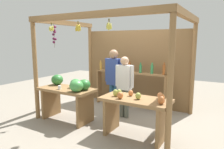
# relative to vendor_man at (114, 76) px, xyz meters

# --- Properties ---
(ground_plane) EXTENTS (12.00, 12.00, 0.00)m
(ground_plane) POSITION_rel_vendor_man_xyz_m (0.13, -0.08, -0.99)
(ground_plane) COLOR gray
(ground_plane) RESTS_ON ground
(market_stall) EXTENTS (3.27, 2.28, 2.39)m
(market_stall) POSITION_rel_vendor_man_xyz_m (0.12, 0.42, 0.41)
(market_stall) COLOR olive
(market_stall) RESTS_ON ground
(fruit_counter_left) EXTENTS (1.32, 0.73, 1.02)m
(fruit_counter_left) POSITION_rel_vendor_man_xyz_m (-0.68, -0.88, -0.29)
(fruit_counter_left) COLOR olive
(fruit_counter_left) RESTS_ON ground
(fruit_counter_right) EXTENTS (1.32, 0.64, 0.91)m
(fruit_counter_right) POSITION_rel_vendor_man_xyz_m (1.00, -0.90, -0.41)
(fruit_counter_right) COLOR olive
(fruit_counter_right) RESTS_ON ground
(bottle_shelf_unit) EXTENTS (2.10, 0.22, 1.33)m
(bottle_shelf_unit) POSITION_rel_vendor_man_xyz_m (0.10, 0.73, -0.19)
(bottle_shelf_unit) COLOR olive
(bottle_shelf_unit) RESTS_ON ground
(vendor_man) EXTENTS (0.48, 0.22, 1.64)m
(vendor_man) POSITION_rel_vendor_man_xyz_m (0.00, 0.00, 0.00)
(vendor_man) COLOR #26537D
(vendor_man) RESTS_ON ground
(vendor_woman) EXTENTS (0.48, 0.20, 1.49)m
(vendor_woman) POSITION_rel_vendor_man_xyz_m (0.34, -0.07, -0.11)
(vendor_woman) COLOR #53594D
(vendor_woman) RESTS_ON ground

